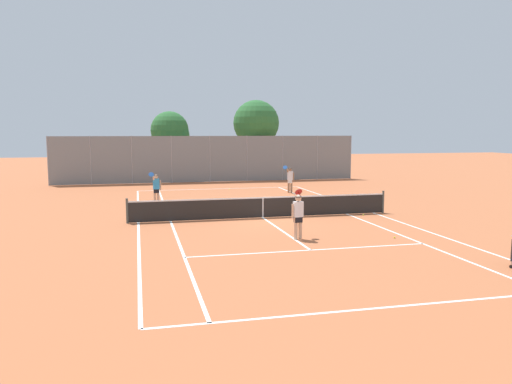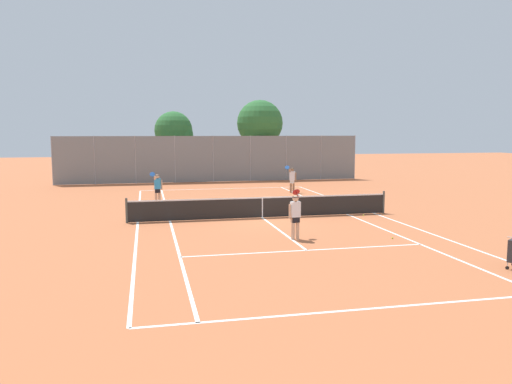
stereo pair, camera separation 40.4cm
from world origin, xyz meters
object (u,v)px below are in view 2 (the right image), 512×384
at_px(loose_tennis_ball_0, 364,215).
at_px(tree_behind_left, 175,131).
at_px(player_near_side, 295,214).
at_px(player_far_left, 157,187).
at_px(loose_tennis_ball_1, 232,189).
at_px(tree_behind_right, 260,124).
at_px(loose_tennis_ball_2, 392,238).
at_px(player_far_right, 292,178).
at_px(tennis_net, 262,207).

bearing_deg(loose_tennis_ball_0, tree_behind_left, 110.46).
xyz_separation_m(player_near_side, player_far_left, (-4.65, 10.07, 0.00)).
bearing_deg(loose_tennis_ball_1, tree_behind_right, 64.05).
bearing_deg(tree_behind_left, loose_tennis_ball_1, -68.01).
bearing_deg(tree_behind_right, loose_tennis_ball_1, -115.95).
distance_m(tree_behind_left, tree_behind_right, 7.01).
bearing_deg(loose_tennis_ball_2, loose_tennis_ball_0, 77.37).
bearing_deg(loose_tennis_ball_2, loose_tennis_ball_1, 100.44).
xyz_separation_m(loose_tennis_ball_1, tree_behind_left, (-3.27, 8.09, 3.87)).
distance_m(player_far_right, loose_tennis_ball_1, 4.44).
bearing_deg(player_near_side, loose_tennis_ball_2, -11.31).
xyz_separation_m(player_far_left, loose_tennis_ball_1, (5.06, 5.90, -0.89)).
distance_m(loose_tennis_ball_1, tree_behind_right, 9.57).
height_order(loose_tennis_ball_2, tree_behind_left, tree_behind_left).
height_order(loose_tennis_ball_0, tree_behind_right, tree_behind_right).
xyz_separation_m(tennis_net, loose_tennis_ball_2, (3.61, -5.37, -0.48)).
bearing_deg(player_near_side, tree_behind_right, 80.10).
bearing_deg(loose_tennis_ball_1, player_near_side, -91.48).
bearing_deg(tennis_net, tree_behind_right, 77.35).
height_order(player_near_side, player_far_left, same).
height_order(player_near_side, tree_behind_right, tree_behind_right).
bearing_deg(player_far_right, tree_behind_right, 88.44).
bearing_deg(tree_behind_right, player_far_right, -91.56).
xyz_separation_m(player_far_right, tree_behind_right, (0.28, 10.29, 3.56)).
xyz_separation_m(loose_tennis_ball_0, loose_tennis_ball_1, (-4.16, 11.81, 0.00)).
distance_m(loose_tennis_ball_0, loose_tennis_ball_2, 4.98).
height_order(loose_tennis_ball_0, tree_behind_left, tree_behind_left).
bearing_deg(tennis_net, player_far_right, 65.29).
distance_m(tennis_net, loose_tennis_ball_2, 6.49).
bearing_deg(loose_tennis_ball_0, loose_tennis_ball_1, 109.40).
xyz_separation_m(tennis_net, loose_tennis_ball_1, (0.54, 11.30, -0.48)).
bearing_deg(loose_tennis_ball_0, tennis_net, 173.73).
distance_m(loose_tennis_ball_0, tree_behind_left, 21.60).
relative_size(player_far_left, tree_behind_right, 0.27).
xyz_separation_m(player_far_left, loose_tennis_ball_0, (9.22, -5.91, -0.89)).
distance_m(loose_tennis_ball_1, loose_tennis_ball_2, 16.95).
distance_m(player_far_right, loose_tennis_ball_0, 9.20).
bearing_deg(loose_tennis_ball_2, player_far_left, 127.06).
xyz_separation_m(loose_tennis_ball_0, tree_behind_left, (-7.43, 19.90, 3.87)).
relative_size(tennis_net, player_near_side, 6.76).
bearing_deg(loose_tennis_ball_2, tree_behind_right, 88.51).
relative_size(player_far_left, loose_tennis_ball_2, 26.88).
height_order(loose_tennis_ball_0, loose_tennis_ball_2, same).
bearing_deg(tennis_net, tree_behind_left, 98.01).
height_order(tennis_net, tree_behind_right, tree_behind_right).
bearing_deg(player_near_side, tennis_net, 91.54).
relative_size(loose_tennis_ball_1, tree_behind_right, 0.01).
relative_size(loose_tennis_ball_2, tree_behind_left, 0.01).
relative_size(loose_tennis_ball_0, loose_tennis_ball_1, 1.00).
height_order(loose_tennis_ball_0, loose_tennis_ball_1, same).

